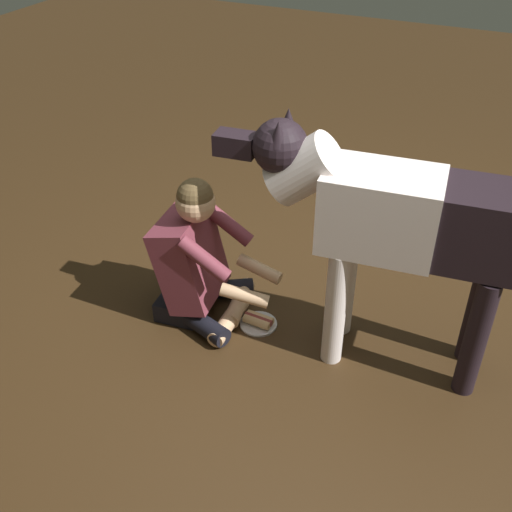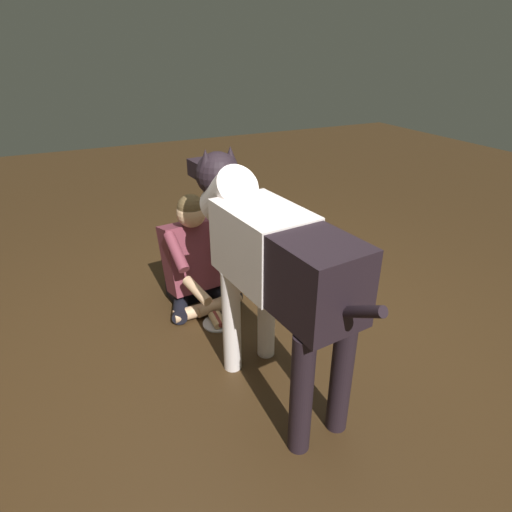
{
  "view_description": "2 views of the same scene",
  "coord_description": "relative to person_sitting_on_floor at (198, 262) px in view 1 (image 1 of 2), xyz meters",
  "views": [
    {
      "loc": [
        -0.73,
        2.55,
        2.35
      ],
      "look_at": [
        0.32,
        0.27,
        0.58
      ],
      "focal_mm": 43.11,
      "sensor_mm": 36.0,
      "label": 1
    },
    {
      "loc": [
        -2.01,
        0.97,
        1.81
      ],
      "look_at": [
        0.11,
        -0.04,
        0.62
      ],
      "focal_mm": 29.7,
      "sensor_mm": 36.0,
      "label": 2
    }
  ],
  "objects": [
    {
      "name": "hot_dog_on_plate",
      "position": [
        -0.35,
        -0.04,
        -0.33
      ],
      "size": [
        0.21,
        0.21,
        0.06
      ],
      "color": "silver",
      "rests_on": "ground"
    },
    {
      "name": "large_dog",
      "position": [
        -1.0,
        -0.1,
        0.47
      ],
      "size": [
        1.65,
        0.43,
        1.28
      ],
      "color": "silver",
      "rests_on": "ground"
    },
    {
      "name": "ground_plane",
      "position": [
        -0.71,
        -0.18,
        -0.36
      ],
      "size": [
        13.46,
        13.46,
        0.0
      ],
      "primitive_type": "plane",
      "color": "#362312"
    },
    {
      "name": "person_sitting_on_floor",
      "position": [
        0.0,
        0.0,
        0.0
      ],
      "size": [
        0.71,
        0.58,
        0.87
      ],
      "color": "black",
      "rests_on": "ground"
    }
  ]
}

